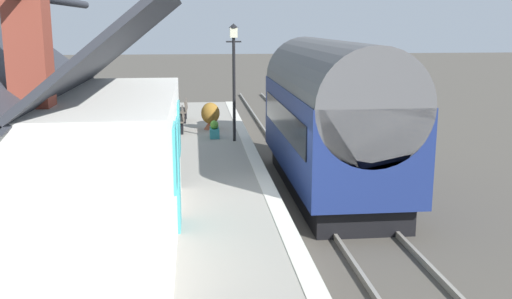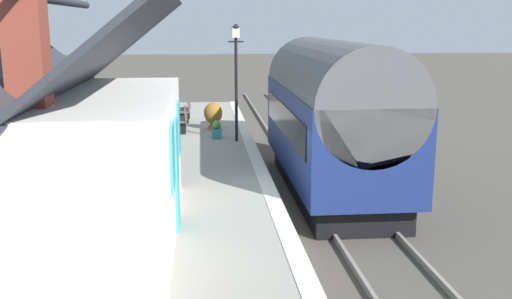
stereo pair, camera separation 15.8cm
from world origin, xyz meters
name	(u,v)px [view 1 (the left image)]	position (x,y,z in m)	size (l,w,h in m)	color
ground_plane	(317,224)	(0.00, 0.00, 0.00)	(160.00, 160.00, 0.00)	#4C473F
platform	(141,212)	(0.00, 4.21, 0.44)	(32.00, 6.42, 0.88)	gray
platform_edge_coping	(269,190)	(0.00, 1.18, 0.89)	(32.00, 0.36, 0.02)	beige
rail_near	(382,219)	(0.00, -1.62, 0.07)	(52.00, 0.08, 0.14)	gray
rail_far	(325,221)	(0.00, -0.18, 0.07)	(52.00, 0.08, 0.14)	gray
train	(331,116)	(2.66, -0.90, 2.21)	(8.26, 2.73, 4.32)	black
station_building	(62,159)	(-2.65, 5.30, 2.36)	(6.64, 4.33, 5.72)	white
bench_by_lamp	(180,119)	(7.94, 3.44, 1.36)	(1.41, 0.45, 0.88)	brown
bench_near_building	(183,110)	(10.25, 3.36, 1.36)	(1.41, 0.46, 0.88)	brown
planter_bench_right	(210,115)	(8.37, 2.32, 1.40)	(0.69, 0.69, 1.00)	#9E5138
planter_edge_near	(88,139)	(5.25, 6.25, 1.21)	(0.39, 0.39, 0.67)	black
planter_under_sign	(214,129)	(6.71, 2.24, 1.16)	(0.70, 0.32, 0.59)	teal
planter_edge_far	(71,136)	(5.71, 6.88, 1.23)	(0.37, 0.37, 0.70)	#9E5138
lamp_post_platform	(234,60)	(6.02, 1.59, 3.57)	(0.32, 0.50, 3.87)	black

